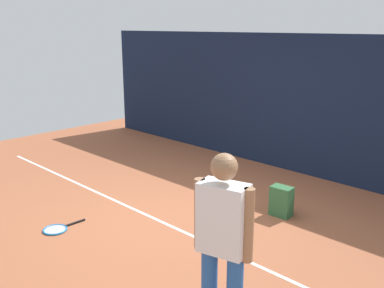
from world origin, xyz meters
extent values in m
plane|color=#9E5638|center=(0.00, 0.00, 0.00)|extent=(12.00, 12.00, 0.00)
cube|color=#141E38|center=(0.00, 3.00, 1.26)|extent=(10.00, 0.10, 2.52)
cube|color=white|center=(0.00, -0.24, 0.00)|extent=(9.00, 0.05, 0.00)
cube|color=white|center=(2.16, -1.45, 1.15)|extent=(0.44, 0.31, 0.60)
sphere|color=#9E704C|center=(2.16, -1.45, 1.59)|extent=(0.22, 0.22, 0.22)
cylinder|color=#9E704C|center=(2.37, -1.39, 1.14)|extent=(0.09, 0.09, 0.62)
cylinder|color=#9E704C|center=(1.94, -1.50, 1.14)|extent=(0.09, 0.09, 0.62)
cylinder|color=black|center=(-0.79, -1.12, 0.01)|extent=(0.04, 0.30, 0.03)
torus|color=#1E72BF|center=(-0.80, -1.42, 0.01)|extent=(0.34, 0.34, 0.02)
cylinder|color=#B2B2B2|center=(-0.80, -1.42, 0.01)|extent=(0.29, 0.29, 0.00)
cube|color=#2D6038|center=(1.10, 1.11, 0.22)|extent=(0.31, 0.22, 0.44)
cube|color=#23562D|center=(1.09, 1.25, 0.14)|extent=(0.22, 0.09, 0.20)
sphere|color=#CCE033|center=(-0.52, 1.70, 0.03)|extent=(0.07, 0.07, 0.07)
sphere|color=#CCE033|center=(0.67, 1.01, 0.03)|extent=(0.07, 0.07, 0.07)
sphere|color=#CCE033|center=(-0.42, 1.50, 0.03)|extent=(0.07, 0.07, 0.07)
camera|label=1|loc=(4.24, -3.94, 2.67)|focal=40.76mm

